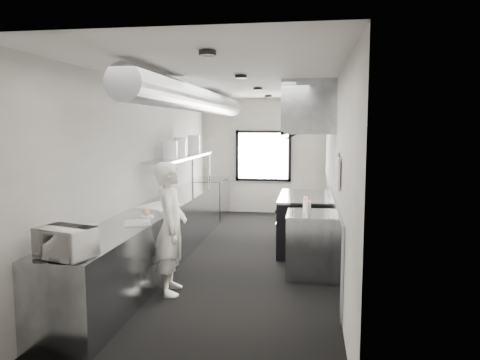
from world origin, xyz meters
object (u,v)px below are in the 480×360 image
at_px(bottle_station, 310,244).
at_px(squeeze_bottle_d, 309,205).
at_px(exhaust_hood, 309,110).
at_px(deli_tub_a, 90,232).
at_px(range, 303,222).
at_px(cutting_board, 159,206).
at_px(pass_shelf, 182,158).
at_px(small_plate, 147,216).
at_px(prep_counter, 159,235).
at_px(plate_stack_c, 181,147).
at_px(plate_stack_a, 170,150).
at_px(plate_stack_b, 179,149).
at_px(far_work_table, 211,198).
at_px(squeeze_bottle_e, 306,203).
at_px(deli_tub_b, 93,229).
at_px(line_cook, 171,228).
at_px(squeeze_bottle_b, 308,209).
at_px(squeeze_bottle_c, 305,207).
at_px(knife_block, 168,190).
at_px(squeeze_bottle_a, 308,211).
at_px(microwave, 65,242).
at_px(plate_stack_d, 194,144).

relative_size(bottle_station, squeeze_bottle_d, 5.42).
bearing_deg(exhaust_hood, deli_tub_a, -126.93).
distance_m(range, cutting_board, 2.52).
xyz_separation_m(pass_shelf, small_plate, (0.16, -2.32, -0.63)).
relative_size(prep_counter, deli_tub_a, 46.71).
xyz_separation_m(prep_counter, squeeze_bottle_d, (2.27, -0.05, 0.53)).
bearing_deg(plate_stack_c, plate_stack_a, -89.99).
distance_m(cutting_board, squeeze_bottle_d, 2.25).
xyz_separation_m(plate_stack_b, squeeze_bottle_d, (2.30, -1.31, -0.74)).
bearing_deg(far_work_table, squeeze_bottle_e, -58.44).
relative_size(deli_tub_b, plate_stack_b, 0.47).
height_order(range, far_work_table, range).
relative_size(prep_counter, line_cook, 3.58).
height_order(bottle_station, squeeze_bottle_b, squeeze_bottle_b).
relative_size(plate_stack_b, squeeze_bottle_e, 1.60).
bearing_deg(prep_counter, squeeze_bottle_c, -4.74).
height_order(pass_shelf, plate_stack_a, plate_stack_a).
height_order(knife_block, squeeze_bottle_b, knife_block).
bearing_deg(pass_shelf, deli_tub_b, -92.00).
height_order(deli_tub_a, squeeze_bottle_a, squeeze_bottle_a).
relative_size(far_work_table, knife_block, 5.59).
relative_size(pass_shelf, small_plate, 16.65).
relative_size(range, microwave, 3.36).
bearing_deg(squeeze_bottle_d, range, 93.90).
xyz_separation_m(microwave, plate_stack_c, (-0.13, 4.33, 0.70)).
relative_size(cutting_board, squeeze_bottle_c, 3.78).
distance_m(microwave, squeeze_bottle_d, 3.52).
bearing_deg(plate_stack_a, squeeze_bottle_b, -28.67).
bearing_deg(squeeze_bottle_c, plate_stack_c, 142.98).
xyz_separation_m(deli_tub_b, squeeze_bottle_e, (2.39, 1.88, 0.04)).
xyz_separation_m(pass_shelf, microwave, (0.09, -4.28, -0.49)).
height_order(knife_block, squeeze_bottle_e, knife_block).
xyz_separation_m(pass_shelf, squeeze_bottle_c, (2.26, -1.68, -0.55)).
relative_size(prep_counter, small_plate, 33.30).
xyz_separation_m(line_cook, squeeze_bottle_b, (1.71, 0.76, 0.16)).
bearing_deg(squeeze_bottle_b, squeeze_bottle_e, 95.28).
xyz_separation_m(deli_tub_b, squeeze_bottle_d, (2.43, 1.76, 0.03)).
bearing_deg(pass_shelf, line_cook, -77.32).
relative_size(plate_stack_d, squeeze_bottle_d, 2.24).
bearing_deg(squeeze_bottle_a, knife_block, 147.68).
distance_m(squeeze_bottle_a, squeeze_bottle_e, 0.58).
distance_m(pass_shelf, squeeze_bottle_a, 3.10).
distance_m(range, plate_stack_d, 2.78).
distance_m(cutting_board, squeeze_bottle_b, 2.28).
distance_m(pass_shelf, small_plate, 2.41).
xyz_separation_m(range, plate_stack_b, (-2.21, 0.06, 1.25)).
distance_m(deli_tub_a, deli_tub_b, 0.14).
bearing_deg(squeeze_bottle_b, prep_counter, 170.24).
relative_size(microwave, squeeze_bottle_a, 2.81).
height_order(pass_shelf, small_plate, pass_shelf).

